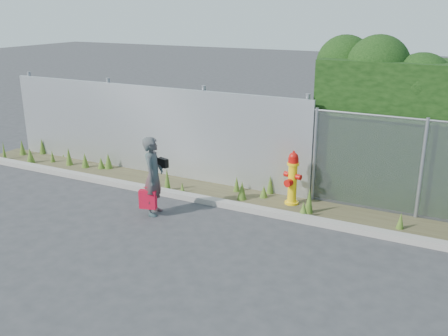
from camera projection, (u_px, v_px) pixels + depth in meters
ground at (203, 246)px, 8.84m from camera, size 80.00×80.00×0.00m
curb at (246, 208)px, 10.35m from camera, size 16.00×0.22×0.12m
weed_strip at (235, 191)px, 11.09m from camera, size 16.00×1.28×0.55m
corrugated_fence at (148, 130)px, 12.44m from camera, size 8.50×0.21×2.30m
fire_hydrant at (292, 179)px, 10.50m from camera, size 0.40×0.36×1.19m
woman at (154, 176)px, 9.97m from camera, size 0.53×0.67×1.61m
red_tote_bag at (148, 199)px, 9.97m from camera, size 0.35×0.13×0.45m
black_shoulder_bag at (163, 163)px, 10.01m from camera, size 0.24×0.10×0.18m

